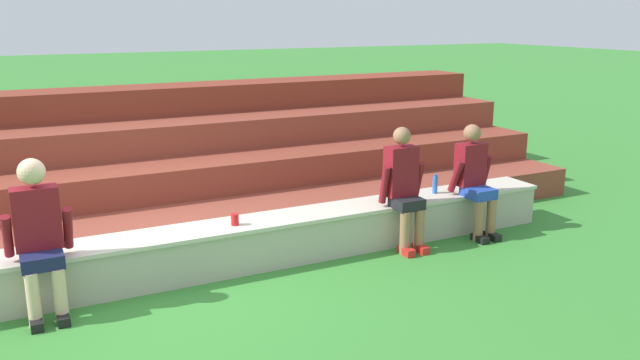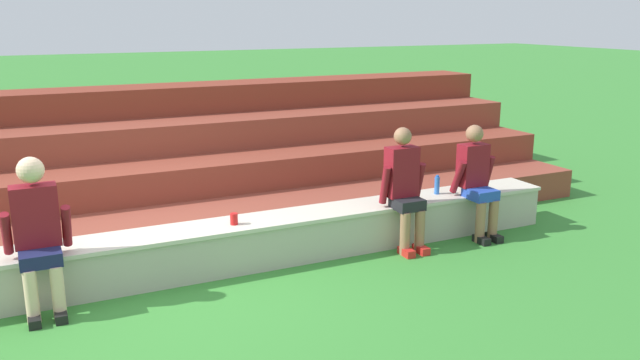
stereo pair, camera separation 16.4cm
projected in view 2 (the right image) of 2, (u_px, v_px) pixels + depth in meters
name	position (u px, v px, depth m)	size (l,w,h in m)	color
ground_plane	(161.00, 290.00, 6.16)	(80.00, 80.00, 0.00)	#388433
stone_seating_wall	(154.00, 256.00, 6.31)	(9.33, 0.54, 0.48)	#B7AF9E
brick_bleachers	(113.00, 170.00, 8.39)	(12.00, 3.16, 1.55)	brown
person_far_left	(37.00, 231.00, 5.55)	(0.56, 0.55, 1.37)	beige
person_left_of_center	(405.00, 186.00, 7.10)	(0.52, 0.50, 1.35)	#996B4C
person_center	(477.00, 179.00, 7.51)	(0.51, 0.56, 1.31)	#996B4C
water_bottle_near_right	(437.00, 185.00, 7.64)	(0.06, 0.06, 0.23)	blue
plastic_cup_left_end	(234.00, 219.00, 6.54)	(0.08, 0.08, 0.12)	red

